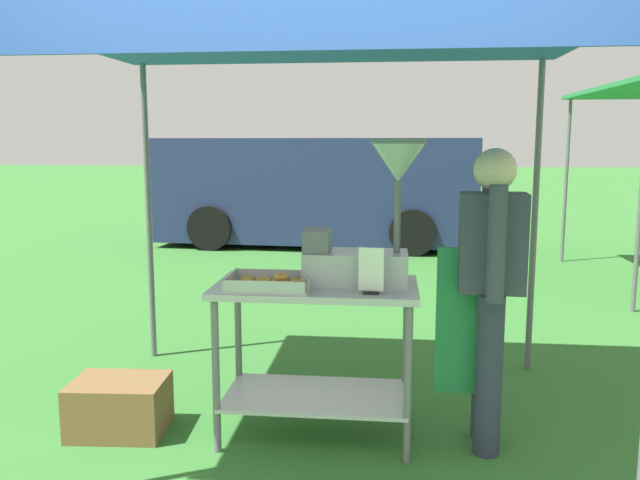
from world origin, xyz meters
TOP-DOWN VIEW (x-y plane):
  - ground_plane at (0.00, 6.00)m, footprint 70.00×70.00m
  - stall_canopy at (-0.08, 1.06)m, footprint 3.01×2.36m
  - donut_cart at (-0.08, 0.96)m, footprint 1.10×0.61m
  - donut_tray at (-0.31, 0.84)m, footprint 0.44×0.32m
  - donut_fryer at (0.20, 0.98)m, footprint 0.65×0.29m
  - menu_sign at (0.22, 0.76)m, footprint 0.13×0.05m
  - vendor at (0.84, 0.94)m, footprint 0.46×0.53m
  - supply_crate at (-1.20, 0.88)m, footprint 0.55×0.42m
  - van_navy at (-0.82, 7.94)m, footprint 5.03×2.31m

SIDE VIEW (x-z plane):
  - ground_plane at x=0.00m, z-range 0.00..0.00m
  - supply_crate at x=-1.20m, z-range 0.00..0.30m
  - donut_cart at x=-0.08m, z-range 0.19..1.06m
  - van_navy at x=-0.82m, z-range 0.03..1.72m
  - donut_tray at x=-0.31m, z-range 0.86..0.93m
  - vendor at x=0.84m, z-range 0.10..1.71m
  - menu_sign at x=0.22m, z-range 0.85..1.09m
  - donut_fryer at x=0.20m, z-range 0.79..1.57m
  - stall_canopy at x=-0.08m, z-range 1.04..3.30m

